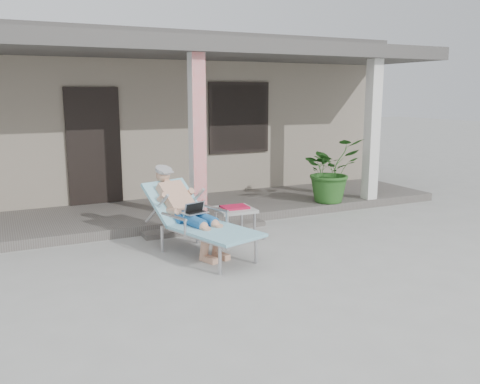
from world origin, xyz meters
TOP-DOWN VIEW (x-y plane):
  - ground at (0.00, 0.00)m, footprint 60.00×60.00m
  - house at (0.00, 6.50)m, footprint 10.40×5.40m
  - porch_deck at (0.00, 3.00)m, footprint 10.00×2.00m
  - porch_overhang at (0.00, 2.95)m, footprint 10.00×2.30m
  - porch_step at (0.00, 1.85)m, footprint 2.00×0.30m
  - lounger at (-0.56, 0.90)m, footprint 1.22×1.94m
  - side_table at (0.25, 1.29)m, footprint 0.57×0.57m
  - potted_palm at (2.66, 2.25)m, footprint 1.12×0.98m

SIDE VIEW (x-z plane):
  - ground at x=0.00m, z-range 0.00..0.00m
  - porch_step at x=0.00m, z-range 0.00..0.07m
  - porch_deck at x=0.00m, z-range 0.00..0.15m
  - side_table at x=0.25m, z-range 0.17..0.66m
  - potted_palm at x=2.66m, z-range 0.15..1.34m
  - lounger at x=-0.56m, z-range 0.14..1.37m
  - house at x=0.00m, z-range 0.02..3.32m
  - porch_overhang at x=0.00m, z-range 1.36..4.21m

